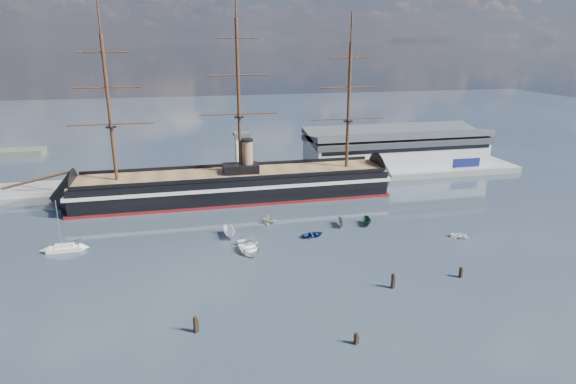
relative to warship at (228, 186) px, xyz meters
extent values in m
plane|color=#2B3443|center=(2.93, -20.00, -4.04)|extent=(600.00, 600.00, 0.00)
cube|color=slate|center=(12.93, 16.00, -4.04)|extent=(180.00, 18.00, 2.00)
cube|color=#B7BABC|center=(60.93, 20.00, 2.96)|extent=(62.00, 20.00, 10.00)
cube|color=#3F4247|center=(60.93, 20.00, 8.56)|extent=(63.00, 21.00, 2.00)
cube|color=silver|center=(5.93, 13.00, 4.96)|extent=(4.00, 4.00, 14.00)
cube|color=#3F4247|center=(5.93, 13.00, 12.46)|extent=(5.00, 5.00, 1.00)
cube|color=black|center=(1.73, 0.00, -0.04)|extent=(88.02, 16.12, 7.00)
cube|color=silver|center=(1.73, 0.00, 1.16)|extent=(90.02, 16.36, 1.00)
cube|color=maroon|center=(1.73, 0.00, -3.69)|extent=(90.02, 16.32, 0.90)
cone|color=black|center=(-44.77, 0.00, -0.34)|extent=(14.02, 15.70, 15.68)
cone|color=black|center=(48.23, 0.00, -0.34)|extent=(11.02, 15.69, 15.68)
cube|color=brown|center=(1.73, 0.00, 3.56)|extent=(88.02, 14.84, 0.40)
cube|color=black|center=(3.73, 0.00, 4.96)|extent=(10.01, 6.01, 2.50)
cylinder|color=#996C4C|center=(5.73, 0.00, 8.46)|extent=(3.20, 3.20, 9.00)
cylinder|color=#381E0F|center=(-50.27, 0.00, 4.96)|extent=(17.75, 0.72, 4.43)
cylinder|color=#381E0F|center=(-30.27, 0.00, 22.76)|extent=(0.90, 0.90, 38.00)
cylinder|color=#381E0F|center=(3.73, 0.00, 24.76)|extent=(0.90, 0.90, 42.00)
cylinder|color=#381E0F|center=(35.73, 0.00, 21.76)|extent=(0.90, 0.90, 36.00)
cube|color=silver|center=(-38.80, -28.51, -3.55)|extent=(7.37, 2.18, 0.98)
cube|color=silver|center=(-38.80, -28.51, -2.76)|extent=(3.93, 1.58, 0.79)
cylinder|color=#B2B2B7|center=(-39.29, -28.51, 2.34)|extent=(0.16, 0.16, 10.79)
imported|color=white|center=(-2.78, -28.49, -4.04)|extent=(7.53, 3.36, 2.92)
imported|color=navy|center=(16.34, -32.53, -4.04)|extent=(1.86, 3.45, 1.53)
imported|color=gray|center=(24.85, -27.55, -4.04)|extent=(5.77, 2.69, 2.23)
imported|color=beige|center=(7.83, -21.96, -4.04)|extent=(5.64, 7.30, 2.46)
imported|color=white|center=(50.03, -40.94, -4.04)|extent=(2.71, 3.26, 1.44)
imported|color=#163C27|center=(31.56, -28.24, -4.04)|extent=(6.03, 3.40, 2.28)
imported|color=white|center=(0.43, -37.54, -4.04)|extent=(5.92, 3.19, 2.62)
cylinder|color=black|center=(-12.13, -66.04, -4.04)|extent=(0.64, 0.64, 3.48)
cylinder|color=black|center=(11.43, -74.50, -4.04)|extent=(0.64, 0.64, 2.63)
cylinder|color=black|center=(24.17, -59.60, -4.04)|extent=(0.64, 0.64, 3.66)
cylinder|color=black|center=(38.88, -58.52, -4.04)|extent=(0.64, 0.64, 2.88)
camera|label=1|loc=(-12.36, -133.38, 39.89)|focal=30.00mm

